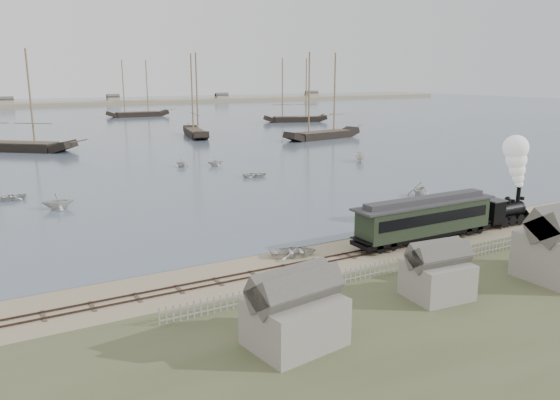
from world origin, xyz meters
TOP-DOWN VIEW (x-y plane):
  - ground at (0.00, 0.00)m, footprint 600.00×600.00m
  - harbor_water at (0.00, 170.00)m, footprint 600.00×336.00m
  - rail_track at (0.00, -2.00)m, footprint 120.00×1.80m
  - picket_fence_west at (-6.50, -7.00)m, footprint 19.00×0.10m
  - picket_fence_east at (12.50, -7.50)m, footprint 15.00×0.10m
  - shed_left at (-10.00, -13.00)m, footprint 5.00×4.00m
  - shed_mid at (2.00, -12.00)m, footprint 4.00×3.50m
  - far_spit at (0.00, 250.00)m, footprint 500.00×20.00m
  - locomotive at (22.54, -2.00)m, footprint 7.02×2.62m
  - passenger_coach at (10.43, -2.00)m, footprint 14.98×2.89m
  - beached_dinghy at (-2.12, 0.24)m, footprint 3.90×4.63m
  - rowboat_1 at (-17.01, 27.47)m, footprint 3.20×3.64m
  - rowboat_2 at (10.78, 6.18)m, footprint 3.40×2.16m
  - rowboat_3 at (11.32, 33.92)m, footprint 3.24×4.08m
  - rowboat_4 at (23.60, 12.42)m, footprint 4.27×4.44m
  - rowboat_5 at (33.93, 38.14)m, footprint 4.20×3.25m
  - rowboat_6 at (-21.62, 35.08)m, footprint 2.93×3.95m
  - rowboat_7 at (4.88, 48.15)m, footprint 3.26×3.03m
  - rowboat_8 at (10.18, 46.26)m, footprint 2.56×2.91m
  - schooner_2 at (-17.29, 82.84)m, footprint 22.30×19.76m
  - schooner_3 at (22.82, 88.61)m, footprint 7.39×18.11m
  - schooner_4 at (47.65, 70.16)m, footprint 21.73×8.41m
  - schooner_5 at (65.93, 113.06)m, footprint 20.59×10.39m
  - schooner_8 at (28.01, 159.51)m, footprint 21.89×5.63m

SIDE VIEW (x-z plane):
  - ground at x=0.00m, z-range 0.00..0.00m
  - picket_fence_west at x=-6.50m, z-range -0.60..0.60m
  - picket_fence_east at x=12.50m, z-range -0.60..0.60m
  - shed_left at x=-10.00m, z-range -2.05..2.05m
  - shed_mid at x=2.00m, z-range -1.80..1.80m
  - far_spit at x=0.00m, z-range -0.90..0.90m
  - harbor_water at x=0.00m, z-range 0.00..0.06m
  - rail_track at x=0.00m, z-range -0.04..0.12m
  - beached_dinghy at x=-2.12m, z-range 0.00..0.82m
  - rowboat_3 at x=11.32m, z-range 0.06..0.82m
  - rowboat_6 at x=-21.62m, z-range 0.06..0.84m
  - rowboat_2 at x=10.78m, z-range 0.06..1.29m
  - rowboat_7 at x=4.88m, z-range 0.06..1.47m
  - rowboat_8 at x=10.18m, z-range 0.06..1.51m
  - rowboat_5 at x=33.93m, z-range 0.06..1.60m
  - rowboat_4 at x=23.60m, z-range 0.06..1.86m
  - rowboat_1 at x=-17.01m, z-range 0.06..1.88m
  - passenger_coach at x=10.43m, z-range 0.47..4.11m
  - locomotive at x=22.54m, z-range -0.33..8.42m
  - schooner_2 at x=-17.29m, z-range 0.06..20.06m
  - schooner_3 at x=22.82m, z-range 0.06..20.06m
  - schooner_4 at x=47.65m, z-range 0.06..20.06m
  - schooner_5 at x=65.93m, z-range 0.06..20.06m
  - schooner_8 at x=28.01m, z-range 0.06..20.06m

